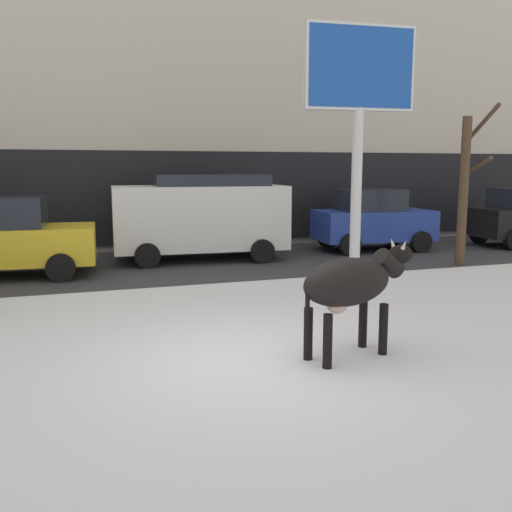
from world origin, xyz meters
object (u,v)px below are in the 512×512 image
(bare_tree_left_lot, at_px, (465,186))
(car_blue_hatchback, at_px, (373,220))
(pedestrian_by_cars, at_px, (242,217))
(billboard, at_px, (359,84))
(car_white_van, at_px, (201,215))
(cow_black, at_px, (351,284))
(pedestrian_near_billboard, at_px, (49,223))

(bare_tree_left_lot, bearing_deg, car_blue_hatchback, 105.47)
(car_blue_hatchback, height_order, pedestrian_by_cars, car_blue_hatchback)
(pedestrian_by_cars, xyz_separation_m, bare_tree_left_lot, (4.19, -5.71, 1.15))
(billboard, height_order, car_white_van, billboard)
(billboard, xyz_separation_m, car_blue_hatchback, (2.66, 3.79, -3.39))
(car_blue_hatchback, xyz_separation_m, pedestrian_by_cars, (-3.34, 2.63, -0.05))
(cow_black, relative_size, billboard, 0.35)
(pedestrian_near_billboard, relative_size, pedestrian_by_cars, 1.00)
(billboard, height_order, car_blue_hatchback, billboard)
(billboard, relative_size, pedestrian_by_cars, 3.21)
(car_white_van, height_order, pedestrian_near_billboard, car_white_van)
(cow_black, relative_size, car_white_van, 0.41)
(car_white_van, xyz_separation_m, pedestrian_near_billboard, (-3.94, 2.77, -0.36))
(car_white_van, distance_m, pedestrian_near_billboard, 4.83)
(car_blue_hatchback, bearing_deg, bare_tree_left_lot, -74.53)
(pedestrian_by_cars, bearing_deg, cow_black, -100.18)
(car_blue_hatchback, height_order, bare_tree_left_lot, bare_tree_left_lot)
(cow_black, height_order, car_blue_hatchback, car_blue_hatchback)
(billboard, xyz_separation_m, bare_tree_left_lot, (3.51, 0.70, -2.29))
(pedestrian_by_cars, distance_m, bare_tree_left_lot, 7.18)
(billboard, distance_m, car_blue_hatchback, 5.74)
(billboard, relative_size, car_blue_hatchback, 1.54)
(billboard, bearing_deg, bare_tree_left_lot, 11.32)
(cow_black, height_order, pedestrian_near_billboard, pedestrian_near_billboard)
(cow_black, height_order, pedestrian_by_cars, pedestrian_by_cars)
(car_blue_hatchback, relative_size, pedestrian_by_cars, 2.09)
(cow_black, bearing_deg, pedestrian_near_billboard, 109.42)
(cow_black, height_order, billboard, billboard)
(car_blue_hatchback, distance_m, pedestrian_by_cars, 4.25)
(cow_black, relative_size, car_blue_hatchback, 0.54)
(billboard, height_order, pedestrian_by_cars, billboard)
(billboard, relative_size, car_white_van, 1.18)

